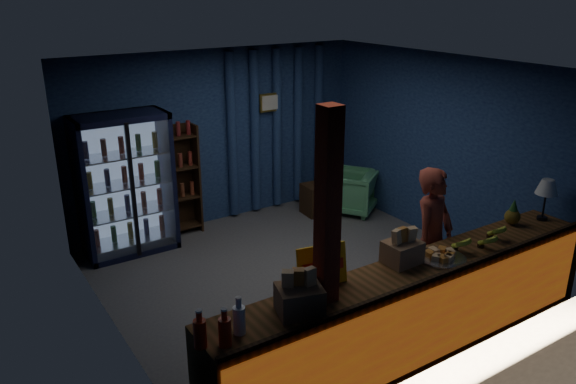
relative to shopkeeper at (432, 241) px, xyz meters
The scene contains 19 objects.
ground 1.80m from the shopkeeper, 118.26° to the left, with size 4.60×4.60×0.00m, color #515154.
room_walls 1.76m from the shopkeeper, 118.26° to the left, with size 4.60×4.60×4.60m.
counter 0.97m from the shopkeeper, 146.26° to the right, with size 4.40×0.57×0.99m.
support_post 1.93m from the shopkeeper, 164.66° to the right, with size 0.16×0.16×2.60m, color maroon.
beverage_cooler 4.05m from the shopkeeper, 124.75° to the left, with size 1.20×0.62×1.90m.
bottle_shelf 3.76m from the shopkeeper, 112.79° to the left, with size 0.50×0.28×1.60m.
curtain_folds 3.58m from the shopkeeper, 86.05° to the left, with size 1.74×0.14×2.50m.
framed_picture 3.62m from the shopkeeper, 88.45° to the left, with size 0.36×0.04×0.28m.
shopkeeper is the anchor object (origin of this frame).
green_chair 2.98m from the shopkeeper, 67.64° to the left, with size 0.72×0.74×0.68m, color #54A96C.
side_table 3.07m from the shopkeeper, 77.29° to the left, with size 0.56×0.43×0.58m.
yellow_sign 1.74m from the shopkeeper, behind, with size 0.47×0.18×0.37m.
soda_bottles 2.87m from the shopkeeper, 168.67° to the right, with size 0.42×0.18×0.31m.
snack_box_left 2.19m from the shopkeeper, 165.50° to the right, with size 0.42×0.38×0.38m.
snack_box_centre 0.91m from the shopkeeper, 156.04° to the right, with size 0.34×0.28×0.35m.
pastry_tray 0.70m from the shopkeeper, 129.54° to the right, with size 0.46×0.46×0.08m.
banana_bunches 0.57m from the shopkeeper, 79.22° to the right, with size 0.78×0.30×0.17m.
table_lamp 1.42m from the shopkeeper, 20.04° to the right, with size 0.24×0.24×0.48m.
pineapple 0.95m from the shopkeeper, 23.02° to the right, with size 0.17×0.17×0.29m.
Camera 1 is at (-3.56, -5.17, 3.42)m, focal length 35.00 mm.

